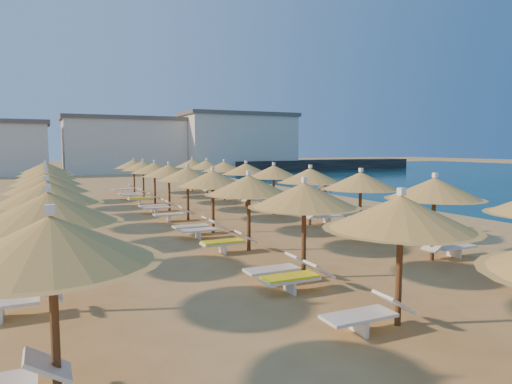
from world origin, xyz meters
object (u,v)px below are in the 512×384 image
jetty (323,165)px  parasol_row_east (310,177)px  beachgoer_c (323,194)px  beachgoer_a (410,213)px  beachgoer_b (305,192)px  parasol_row_west (213,180)px

jetty → parasol_row_east: bearing=-127.3°
beachgoer_c → beachgoer_a: bearing=-58.3°
beachgoer_b → parasol_row_east: bearing=-53.8°
parasol_row_east → beachgoer_a: size_ratio=23.83×
jetty → parasol_row_east: (-27.38, -40.71, 1.33)m
beachgoer_c → beachgoer_b: 1.19m
beachgoer_a → jetty: bearing=137.3°
parasol_row_west → parasol_row_east: bearing=0.0°
parasol_row_west → beachgoer_c: bearing=26.7°
parasol_row_east → beachgoer_a: bearing=-52.3°
beachgoer_c → beachgoer_b: bearing=152.0°
beachgoer_c → beachgoer_b: (-0.50, 1.08, 0.05)m
parasol_row_west → beachgoer_c: (7.59, 3.81, -1.26)m
beachgoer_a → beachgoer_b: bearing=165.6°
parasol_row_east → jetty: bearing=56.1°
beachgoer_a → parasol_row_west: bearing=-128.4°
parasol_row_east → beachgoer_a: (2.52, -3.26, -1.30)m
parasol_row_east → beachgoer_b: bearing=61.2°
parasol_row_east → parasol_row_west: bearing=180.0°
jetty → beachgoer_a: 50.51m
beachgoer_b → beachgoer_a: (-0.17, -8.15, -0.09)m
beachgoer_b → parasol_row_west: bearing=-80.4°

